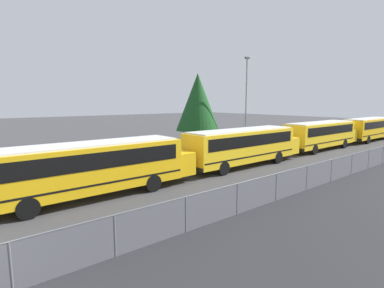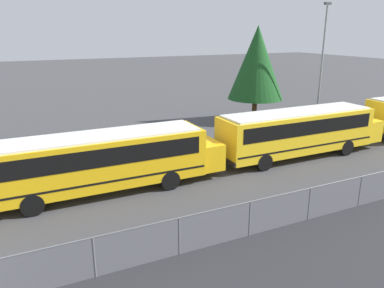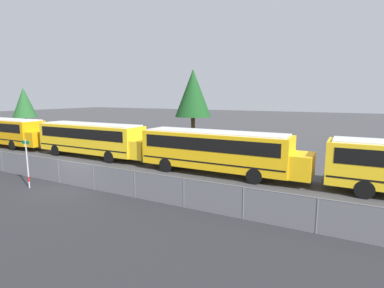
{
  "view_description": "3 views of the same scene",
  "coord_description": "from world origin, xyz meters",
  "px_view_note": "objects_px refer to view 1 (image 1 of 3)",
  "views": [
    {
      "loc": [
        0.52,
        -9.06,
        5.26
      ],
      "look_at": [
        13.6,
        6.87,
        2.32
      ],
      "focal_mm": 28.0,
      "sensor_mm": 36.0,
      "label": 1
    },
    {
      "loc": [
        2.87,
        -11.01,
        7.91
      ],
      "look_at": [
        11.09,
        6.15,
        2.1
      ],
      "focal_mm": 35.0,
      "sensor_mm": 36.0,
      "label": 2
    },
    {
      "loc": [
        14.66,
        -12.32,
        5.46
      ],
      "look_at": [
        4.27,
        7.17,
        1.93
      ],
      "focal_mm": 28.0,
      "sensor_mm": 36.0,
      "label": 3
    }
  ],
  "objects_px": {
    "school_bus_6": "(322,133)",
    "school_bus_7": "(370,127)",
    "school_bus_5": "(244,144)",
    "tree_0": "(198,102)",
    "school_bus_4": "(94,165)",
    "light_pole": "(246,100)"
  },
  "relations": [
    {
      "from": "school_bus_6",
      "to": "tree_0",
      "type": "relative_size",
      "value": 1.44
    },
    {
      "from": "light_pole",
      "to": "tree_0",
      "type": "bearing_deg",
      "value": 142.3
    },
    {
      "from": "school_bus_4",
      "to": "school_bus_5",
      "type": "relative_size",
      "value": 1.0
    },
    {
      "from": "school_bus_4",
      "to": "school_bus_6",
      "type": "xyz_separation_m",
      "value": [
        25.57,
        0.35,
        0.0
      ]
    },
    {
      "from": "light_pole",
      "to": "school_bus_4",
      "type": "bearing_deg",
      "value": -162.43
    },
    {
      "from": "school_bus_4",
      "to": "tree_0",
      "type": "xyz_separation_m",
      "value": [
        15.62,
        9.58,
        3.35
      ]
    },
    {
      "from": "school_bus_4",
      "to": "light_pole",
      "type": "xyz_separation_m",
      "value": [
        19.88,
        6.29,
        3.59
      ]
    },
    {
      "from": "school_bus_6",
      "to": "school_bus_5",
      "type": "bearing_deg",
      "value": -179.09
    },
    {
      "from": "school_bus_7",
      "to": "light_pole",
      "type": "distance_m",
      "value": 19.39
    },
    {
      "from": "school_bus_4",
      "to": "school_bus_5",
      "type": "bearing_deg",
      "value": 0.66
    },
    {
      "from": "school_bus_6",
      "to": "light_pole",
      "type": "bearing_deg",
      "value": 133.78
    },
    {
      "from": "school_bus_5",
      "to": "tree_0",
      "type": "relative_size",
      "value": 1.44
    },
    {
      "from": "school_bus_7",
      "to": "tree_0",
      "type": "bearing_deg",
      "value": 156.75
    },
    {
      "from": "school_bus_5",
      "to": "school_bus_7",
      "type": "bearing_deg",
      "value": -0.27
    },
    {
      "from": "school_bus_7",
      "to": "tree_0",
      "type": "xyz_separation_m",
      "value": [
        -22.25,
        9.56,
        3.35
      ]
    },
    {
      "from": "light_pole",
      "to": "tree_0",
      "type": "xyz_separation_m",
      "value": [
        -4.25,
        3.29,
        -0.24
      ]
    },
    {
      "from": "school_bus_4",
      "to": "school_bus_5",
      "type": "xyz_separation_m",
      "value": [
        12.57,
        0.14,
        0.0
      ]
    },
    {
      "from": "school_bus_6",
      "to": "school_bus_7",
      "type": "bearing_deg",
      "value": -1.53
    },
    {
      "from": "school_bus_4",
      "to": "school_bus_6",
      "type": "height_order",
      "value": "same"
    },
    {
      "from": "school_bus_4",
      "to": "light_pole",
      "type": "bearing_deg",
      "value": 17.57
    },
    {
      "from": "school_bus_7",
      "to": "school_bus_4",
      "type": "bearing_deg",
      "value": -179.97
    },
    {
      "from": "school_bus_5",
      "to": "school_bus_6",
      "type": "distance_m",
      "value": 13.0
    }
  ]
}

